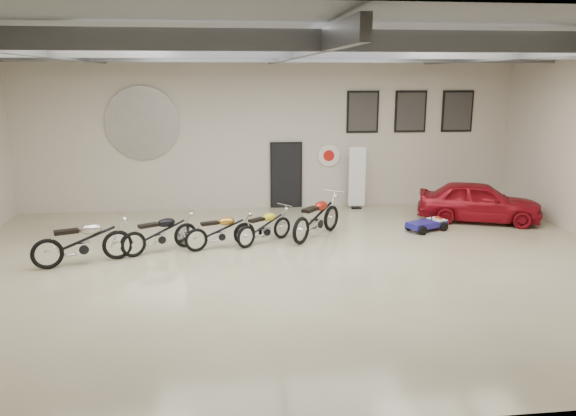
{
  "coord_description": "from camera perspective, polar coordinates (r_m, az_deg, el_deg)",
  "views": [
    {
      "loc": [
        -1.56,
        -12.01,
        4.24
      ],
      "look_at": [
        0.0,
        1.2,
        1.1
      ],
      "focal_mm": 35.0,
      "sensor_mm": 36.0,
      "label": 1
    }
  ],
  "objects": [
    {
      "name": "go_kart",
      "position": [
        16.25,
        14.22,
        -1.32
      ],
      "size": [
        1.56,
        1.16,
        0.51
      ],
      "primitive_type": null,
      "rotation": [
        0.0,
        0.0,
        0.42
      ],
      "color": "navy",
      "rests_on": "floor"
    },
    {
      "name": "motorcycle_black",
      "position": [
        14.1,
        -12.88,
        -2.42
      ],
      "size": [
        2.0,
        1.47,
        1.01
      ],
      "primitive_type": null,
      "rotation": [
        0.0,
        0.0,
        0.5
      ],
      "color": "silver",
      "rests_on": "floor"
    },
    {
      "name": "poster_mid",
      "position": [
        19.03,
        12.34,
        9.55
      ],
      "size": [
        1.05,
        0.08,
        1.35
      ],
      "primitive_type": null,
      "color": "black",
      "rests_on": "back_wall"
    },
    {
      "name": "banner_stand",
      "position": [
        18.32,
        7.02,
        2.96
      ],
      "size": [
        0.56,
        0.27,
        1.98
      ],
      "primitive_type": null,
      "rotation": [
        0.0,
        0.0,
        -0.11
      ],
      "color": "white",
      "rests_on": "floor"
    },
    {
      "name": "ceiling",
      "position": [
        12.13,
        0.69,
        16.87
      ],
      "size": [
        16.0,
        12.0,
        0.01
      ],
      "primitive_type": "cube",
      "color": "slate",
      "rests_on": "back_wall"
    },
    {
      "name": "poster_right",
      "position": [
        19.6,
        16.83,
        9.4
      ],
      "size": [
        1.05,
        0.08,
        1.35
      ],
      "primitive_type": null,
      "color": "black",
      "rests_on": "back_wall"
    },
    {
      "name": "back_wall",
      "position": [
        18.16,
        -1.79,
        7.78
      ],
      "size": [
        16.0,
        0.02,
        5.0
      ],
      "primitive_type": "cube",
      "color": "beige",
      "rests_on": "floor"
    },
    {
      "name": "motorcycle_gold",
      "position": [
        14.16,
        -6.87,
        -2.23
      ],
      "size": [
        1.91,
        1.15,
        0.95
      ],
      "primitive_type": null,
      "rotation": [
        0.0,
        0.0,
        0.35
      ],
      "color": "silver",
      "rests_on": "floor"
    },
    {
      "name": "floor",
      "position": [
        12.83,
        0.63,
        -6.02
      ],
      "size": [
        16.0,
        12.0,
        0.01
      ],
      "primitive_type": "cube",
      "color": "#BBB28F",
      "rests_on": "ground"
    },
    {
      "name": "motorcycle_red",
      "position": [
        15.01,
        2.95,
        -0.85
      ],
      "size": [
        1.98,
        2.13,
        1.16
      ],
      "primitive_type": null,
      "rotation": [
        0.0,
        0.0,
        0.86
      ],
      "color": "silver",
      "rests_on": "floor"
    },
    {
      "name": "ceiling_beams",
      "position": [
        12.12,
        0.69,
        15.69
      ],
      "size": [
        15.8,
        11.8,
        0.32
      ],
      "primitive_type": null,
      "color": "#585A60",
      "rests_on": "ceiling"
    },
    {
      "name": "motorcycle_silver",
      "position": [
        13.69,
        -20.15,
        -3.1
      ],
      "size": [
        2.29,
        1.4,
        1.14
      ],
      "primitive_type": null,
      "rotation": [
        0.0,
        0.0,
        0.35
      ],
      "color": "silver",
      "rests_on": "floor"
    },
    {
      "name": "door",
      "position": [
        18.35,
        -0.19,
        3.28
      ],
      "size": [
        0.92,
        0.08,
        2.1
      ],
      "primitive_type": "cube",
      "color": "black",
      "rests_on": "back_wall"
    },
    {
      "name": "motorcycle_yellow",
      "position": [
        14.51,
        -2.4,
        -1.8
      ],
      "size": [
        1.76,
        1.53,
        0.93
      ],
      "primitive_type": null,
      "rotation": [
        0.0,
        0.0,
        0.66
      ],
      "color": "silver",
      "rests_on": "floor"
    },
    {
      "name": "oil_sign",
      "position": [
        18.46,
        4.15,
        5.34
      ],
      "size": [
        0.72,
        0.1,
        0.72
      ],
      "primitive_type": null,
      "color": "white",
      "rests_on": "back_wall"
    },
    {
      "name": "logo_plaque",
      "position": [
        18.18,
        -14.58,
        8.32
      ],
      "size": [
        2.3,
        0.06,
        1.16
      ],
      "primitive_type": null,
      "color": "silver",
      "rests_on": "back_wall"
    },
    {
      "name": "vintage_car",
      "position": [
        17.6,
        18.83,
        0.64
      ],
      "size": [
        2.58,
        3.81,
        1.2
      ],
      "primitive_type": "imported",
      "rotation": [
        0.0,
        0.0,
        1.21
      ],
      "color": "maroon",
      "rests_on": "floor"
    },
    {
      "name": "poster_left",
      "position": [
        18.57,
        7.6,
        9.65
      ],
      "size": [
        1.05,
        0.08,
        1.35
      ],
      "primitive_type": null,
      "color": "black",
      "rests_on": "back_wall"
    }
  ]
}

